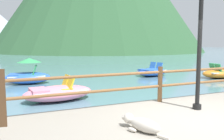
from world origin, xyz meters
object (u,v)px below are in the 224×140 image
(dog_resting, at_px, (142,124))
(pedal_boat_0, at_px, (58,93))
(pedal_boat_1, at_px, (220,73))
(pedal_boat_4, at_px, (28,75))
(pedal_boat_5, at_px, (152,72))

(dog_resting, height_order, pedal_boat_0, pedal_boat_0)
(dog_resting, bearing_deg, pedal_boat_1, 34.94)
(pedal_boat_0, xyz_separation_m, pedal_boat_4, (-0.72, 4.07, 0.15))
(pedal_boat_4, xyz_separation_m, pedal_boat_5, (7.19, -0.05, -0.18))
(pedal_boat_0, height_order, pedal_boat_1, pedal_boat_0)
(dog_resting, bearing_deg, pedal_boat_5, 55.70)
(dog_resting, xyz_separation_m, pedal_boat_0, (-0.64, 4.53, -0.25))
(dog_resting, bearing_deg, pedal_boat_0, 98.03)
(pedal_boat_4, height_order, pedal_boat_5, pedal_boat_4)
(pedal_boat_4, bearing_deg, pedal_boat_0, -80.04)
(dog_resting, relative_size, pedal_boat_4, 0.45)
(pedal_boat_1, distance_m, pedal_boat_4, 10.54)
(pedal_boat_1, bearing_deg, pedal_boat_0, -169.94)
(pedal_boat_4, relative_size, pedal_boat_5, 0.98)
(dog_resting, xyz_separation_m, pedal_boat_4, (-1.35, 8.60, -0.09))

